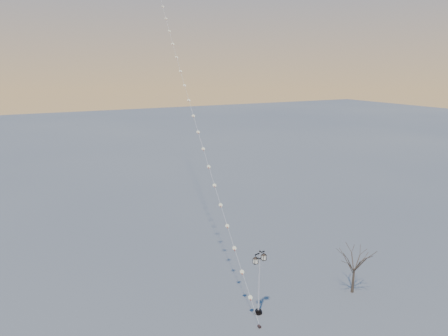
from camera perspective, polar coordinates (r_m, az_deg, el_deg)
ground at (r=28.27m, az=8.66°, el=-22.80°), size 300.00×300.00×0.00m
street_lamp at (r=28.67m, az=5.09°, el=-15.66°), size 1.21×0.61×4.86m
bare_tree at (r=32.62m, az=18.30°, el=-12.76°), size 2.21×2.21×3.67m
kite_train at (r=44.72m, az=-7.18°, el=18.72°), size 6.20×45.18×41.28m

